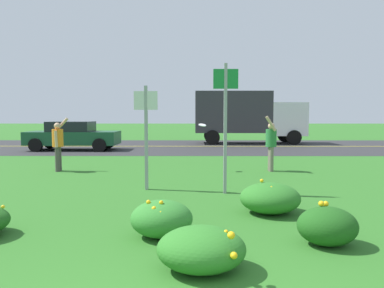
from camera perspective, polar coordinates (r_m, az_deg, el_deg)
name	(u,v)px	position (r m, az deg, el deg)	size (l,w,h in m)	color
ground_plane	(189,173)	(11.37, -0.43, -4.51)	(120.00, 120.00, 0.00)	#2D6B23
highway_strip	(191,146)	(20.61, -0.09, -0.36)	(120.00, 9.58, 0.01)	#2D2D30
highway_center_stripe	(191,146)	(20.61, -0.09, -0.35)	(120.00, 0.16, 0.00)	yellow
daylily_clump_near_camera	(201,249)	(4.40, 1.48, -16.09)	(1.04, 0.90, 0.58)	#2D7526
daylily_clump_mid_right	(327,226)	(5.51, 20.43, -11.94)	(0.83, 0.70, 0.60)	#1E5619
daylily_clump_front_left	(162,219)	(5.52, -4.78, -11.57)	(0.92, 0.82, 0.58)	#337F2D
daylily_clump_front_right	(270,198)	(6.91, 12.13, -8.28)	(1.11, 1.01, 0.62)	#2D7526
sign_post_near_path	(146,127)	(8.76, -7.20, 2.65)	(0.56, 0.10, 2.49)	#93969B
sign_post_by_roadside	(225,116)	(8.31, 5.25, 4.39)	(0.56, 0.10, 2.96)	#93969B
person_thrower_orange_shirt	(58,142)	(12.33, -20.26, 0.26)	(0.46, 0.49, 1.71)	orange
person_catcher_green_shirt	(271,142)	(11.85, 12.26, 0.28)	(0.41, 0.49, 1.77)	#287038
frisbee_white	(202,125)	(11.63, 1.63, 2.98)	(0.25, 0.24, 0.12)	white
car_dark_green_center_left	(73,136)	(19.41, -18.15, 1.27)	(4.50, 2.00, 1.45)	#194C2D
box_truck_white	(247,114)	(22.92, 8.58, 4.60)	(6.70, 2.46, 3.20)	silver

